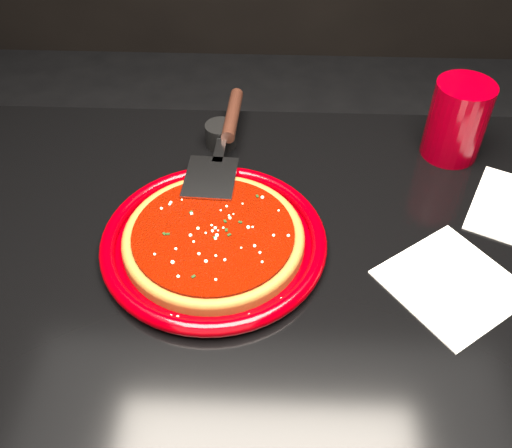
{
  "coord_description": "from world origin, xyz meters",
  "views": [
    {
      "loc": [
        -0.0,
        -0.52,
        1.36
      ],
      "look_at": [
        -0.03,
        0.08,
        0.77
      ],
      "focal_mm": 40.0,
      "sensor_mm": 36.0,
      "label": 1
    }
  ],
  "objects_px": {
    "table": "(268,403)",
    "ramekin": "(221,135)",
    "plate": "(214,241)",
    "cup": "(457,120)",
    "pizza_server": "(224,141)"
  },
  "relations": [
    {
      "from": "table",
      "to": "ramekin",
      "type": "distance_m",
      "value": 0.5
    },
    {
      "from": "pizza_server",
      "to": "plate",
      "type": "bearing_deg",
      "value": -86.99
    },
    {
      "from": "pizza_server",
      "to": "table",
      "type": "bearing_deg",
      "value": -67.88
    },
    {
      "from": "pizza_server",
      "to": "ramekin",
      "type": "distance_m",
      "value": 0.05
    },
    {
      "from": "cup",
      "to": "table",
      "type": "bearing_deg",
      "value": -136.35
    },
    {
      "from": "ramekin",
      "to": "plate",
      "type": "bearing_deg",
      "value": -87.65
    },
    {
      "from": "pizza_server",
      "to": "cup",
      "type": "xyz_separation_m",
      "value": [
        0.39,
        0.04,
        0.03
      ]
    },
    {
      "from": "plate",
      "to": "ramekin",
      "type": "height_order",
      "value": "ramekin"
    },
    {
      "from": "cup",
      "to": "ramekin",
      "type": "height_order",
      "value": "cup"
    },
    {
      "from": "plate",
      "to": "cup",
      "type": "distance_m",
      "value": 0.46
    },
    {
      "from": "pizza_server",
      "to": "cup",
      "type": "relative_size",
      "value": 2.5
    },
    {
      "from": "table",
      "to": "ramekin",
      "type": "relative_size",
      "value": 22.39
    },
    {
      "from": "table",
      "to": "plate",
      "type": "distance_m",
      "value": 0.4
    },
    {
      "from": "table",
      "to": "pizza_server",
      "type": "xyz_separation_m",
      "value": [
        -0.09,
        0.25,
        0.42
      ]
    },
    {
      "from": "plate",
      "to": "table",
      "type": "bearing_deg",
      "value": -29.03
    }
  ]
}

